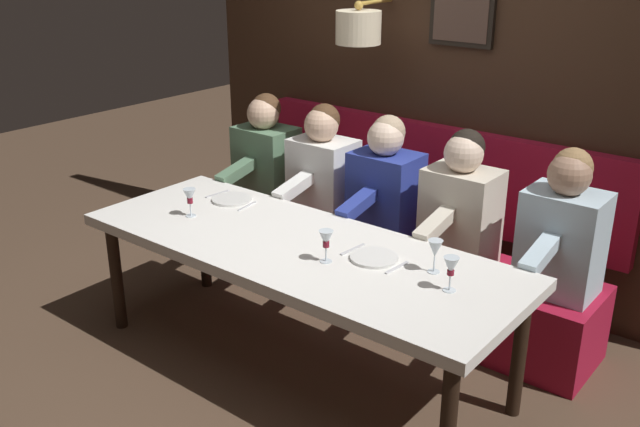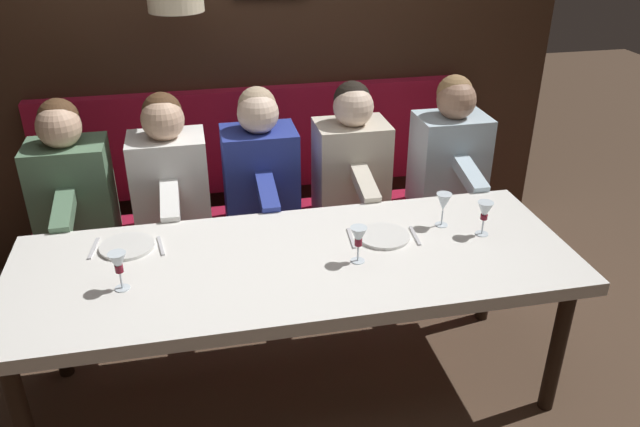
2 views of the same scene
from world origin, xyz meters
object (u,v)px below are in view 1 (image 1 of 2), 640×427
(diner_middle, at_px, (385,184))
(wine_glass_1, at_px, (326,240))
(diner_nearest, at_px, (563,228))
(wine_glass_0, at_px, (190,197))
(diner_near, at_px, (461,203))
(dining_table, at_px, (296,255))
(wine_glass_2, at_px, (435,249))
(diner_far, at_px, (322,169))
(wine_glass_3, at_px, (451,267))
(diner_farthest, at_px, (266,155))

(diner_middle, xyz_separation_m, wine_glass_1, (-0.96, -0.30, 0.04))
(diner_nearest, relative_size, diner_middle, 1.00)
(wine_glass_0, bearing_deg, diner_near, -50.94)
(dining_table, bearing_deg, wine_glass_2, -78.15)
(diner_near, relative_size, wine_glass_1, 4.82)
(diner_far, bearing_deg, dining_table, -149.20)
(diner_middle, height_order, wine_glass_1, diner_middle)
(diner_far, distance_m, wine_glass_3, 1.64)
(wine_glass_1, relative_size, wine_glass_3, 1.00)
(diner_farthest, height_order, wine_glass_3, diner_farthest)
(diner_near, bearing_deg, diner_nearest, -90.00)
(diner_far, height_order, diner_farthest, same)
(diner_nearest, height_order, diner_near, same)
(wine_glass_1, bearing_deg, diner_near, -12.81)
(diner_far, bearing_deg, diner_nearest, -90.00)
(wine_glass_0, distance_m, wine_glass_2, 1.46)
(wine_glass_3, bearing_deg, wine_glass_0, 94.14)
(diner_middle, bearing_deg, diner_farthest, 90.00)
(diner_near, height_order, wine_glass_2, diner_near)
(dining_table, distance_m, wine_glass_2, 0.76)
(dining_table, distance_m, diner_middle, 0.89)
(dining_table, xyz_separation_m, wine_glass_3, (0.03, -0.88, 0.18))
(diner_far, distance_m, wine_glass_2, 1.45)
(wine_glass_2, bearing_deg, wine_glass_3, -128.71)
(diner_near, bearing_deg, wine_glass_1, 167.19)
(diner_far, bearing_deg, wine_glass_1, -140.76)
(diner_near, xyz_separation_m, wine_glass_0, (-0.96, 1.19, 0.04))
(wine_glass_3, bearing_deg, diner_nearest, -12.51)
(diner_near, bearing_deg, diner_far, 90.00)
(diner_farthest, distance_m, wine_glass_1, 1.60)
(diner_nearest, xyz_separation_m, wine_glass_0, (-0.96, 1.78, 0.04))
(diner_nearest, height_order, wine_glass_0, diner_nearest)
(wine_glass_2, bearing_deg, diner_farthest, 67.40)
(dining_table, bearing_deg, diner_near, -28.30)
(wine_glass_2, bearing_deg, dining_table, 101.85)
(wine_glass_1, distance_m, wine_glass_2, 0.52)
(diner_farthest, distance_m, wine_glass_2, 1.90)
(dining_table, height_order, wine_glass_0, wine_glass_0)
(dining_table, relative_size, diner_nearest, 3.06)
(diner_middle, xyz_separation_m, wine_glass_3, (-0.85, -0.92, 0.04))
(wine_glass_1, bearing_deg, wine_glass_0, 90.37)
(wine_glass_0, xyz_separation_m, wine_glass_1, (0.01, -0.97, -0.00))
(diner_middle, relative_size, diner_farthest, 1.00)
(wine_glass_2, bearing_deg, diner_far, 59.77)
(diner_nearest, distance_m, diner_middle, 1.10)
(dining_table, relative_size, diner_far, 3.06)
(diner_near, relative_size, wine_glass_2, 4.82)
(wine_glass_0, relative_size, wine_glass_2, 1.00)
(dining_table, xyz_separation_m, diner_nearest, (0.88, -1.06, 0.14))
(dining_table, bearing_deg, diner_farthest, 49.33)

